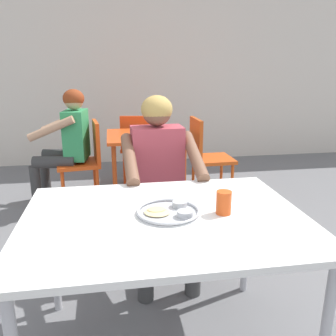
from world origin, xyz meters
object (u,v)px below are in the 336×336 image
(chair_foreground, at_px, (155,194))
(chair_red_left, at_px, (86,157))
(table_background_red, at_px, (146,143))
(table_foreground, at_px, (165,229))
(patron_background, at_px, (67,137))
(thali_tray, at_px, (169,211))
(chair_red_right, at_px, (205,153))
(drinking_cup, at_px, (224,202))
(chair_red_far, at_px, (138,144))
(diner_foreground, at_px, (160,173))

(chair_foreground, xyz_separation_m, chair_red_left, (-0.56, 1.11, 0.02))
(table_background_red, bearing_deg, table_foreground, -93.55)
(table_background_red, xyz_separation_m, patron_background, (-0.79, 0.01, 0.09))
(thali_tray, xyz_separation_m, chair_red_right, (0.73, 2.04, -0.25))
(drinking_cup, distance_m, chair_red_far, 2.76)
(drinking_cup, relative_size, chair_foreground, 0.13)
(chair_foreground, distance_m, chair_red_left, 1.25)
(chair_red_right, xyz_separation_m, patron_background, (-1.42, 0.06, 0.20))
(diner_foreground, relative_size, patron_background, 1.03)
(thali_tray, bearing_deg, chair_foreground, 86.70)
(chair_foreground, xyz_separation_m, patron_background, (-0.74, 1.17, 0.22))
(chair_foreground, xyz_separation_m, diner_foreground, (0.01, -0.22, 0.23))
(table_background_red, xyz_separation_m, chair_red_right, (0.63, -0.05, -0.12))
(table_foreground, height_order, patron_background, patron_background)
(diner_foreground, bearing_deg, chair_foreground, 91.41)
(patron_background, bearing_deg, diner_foreground, -61.79)
(diner_foreground, xyz_separation_m, chair_red_far, (0.00, 1.98, -0.24))
(table_foreground, xyz_separation_m, diner_foreground, (0.08, 0.73, 0.04))
(table_foreground, height_order, thali_tray, thali_tray)
(thali_tray, distance_m, diner_foreground, 0.72)
(chair_red_right, bearing_deg, thali_tray, -109.73)
(thali_tray, bearing_deg, table_foreground, -142.62)
(chair_red_left, bearing_deg, table_background_red, 3.91)
(thali_tray, bearing_deg, table_background_red, 87.10)
(table_foreground, bearing_deg, table_background_red, 86.45)
(diner_foreground, xyz_separation_m, chair_red_right, (0.67, 1.33, -0.21))
(table_foreground, relative_size, patron_background, 1.08)
(chair_red_left, bearing_deg, drinking_cup, -70.17)
(chair_red_far, xyz_separation_m, patron_background, (-0.75, -0.59, 0.22))
(diner_foreground, bearing_deg, patron_background, 118.21)
(chair_foreground, distance_m, chair_red_right, 1.30)
(thali_tray, bearing_deg, chair_red_left, 103.94)
(chair_foreground, relative_size, patron_background, 0.72)
(diner_foreground, bearing_deg, table_foreground, -96.58)
(chair_red_left, distance_m, chair_red_right, 1.24)
(thali_tray, xyz_separation_m, diner_foreground, (0.06, 0.71, -0.04))
(thali_tray, relative_size, patron_background, 0.25)
(thali_tray, xyz_separation_m, chair_red_left, (-0.51, 2.05, -0.25))
(chair_foreground, bearing_deg, table_background_red, 87.42)
(table_background_red, bearing_deg, chair_red_far, 94.10)
(drinking_cup, xyz_separation_m, chair_foreground, (-0.19, 0.98, -0.31))
(chair_red_far, height_order, patron_background, patron_background)
(table_foreground, relative_size, thali_tray, 4.39)
(drinking_cup, bearing_deg, patron_background, 113.47)
(diner_foreground, bearing_deg, chair_red_right, 63.14)
(table_background_red, bearing_deg, chair_red_left, -176.09)
(chair_red_right, bearing_deg, patron_background, 177.51)
(table_foreground, distance_m, chair_foreground, 0.98)
(diner_foreground, distance_m, patron_background, 1.58)
(diner_foreground, bearing_deg, table_background_red, 88.07)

